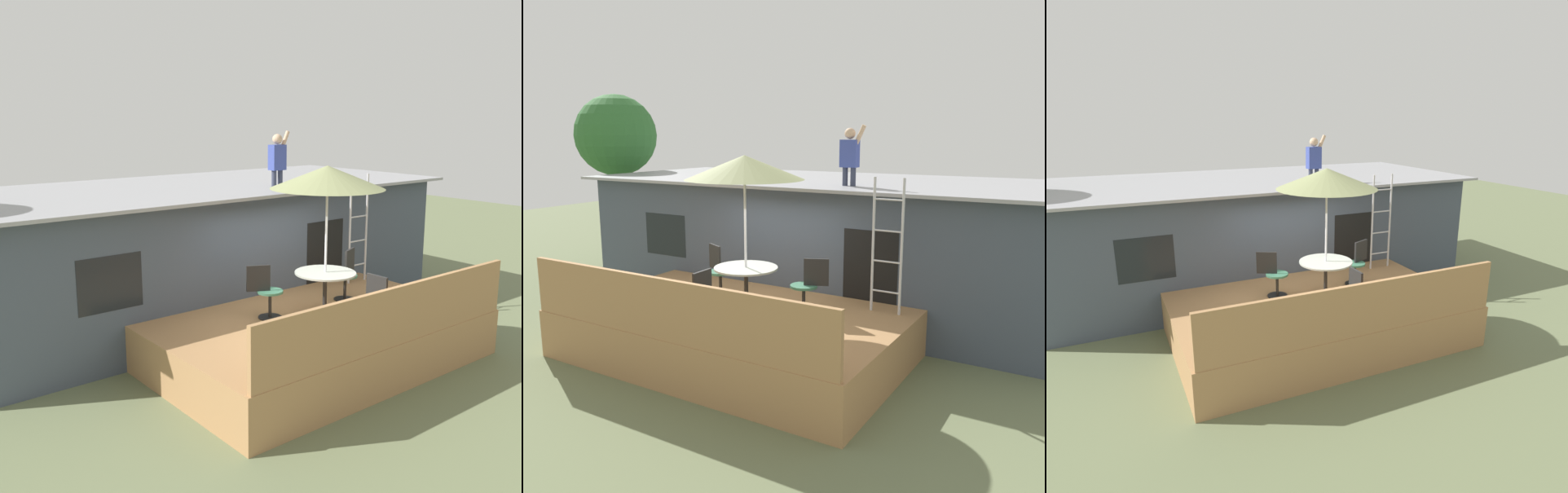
% 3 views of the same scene
% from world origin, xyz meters
% --- Properties ---
extents(ground_plane, '(40.00, 40.00, 0.00)m').
position_xyz_m(ground_plane, '(0.00, 0.00, 0.00)').
color(ground_plane, '#66704C').
extents(house, '(10.50, 4.50, 2.73)m').
position_xyz_m(house, '(0.00, 3.60, 1.37)').
color(house, '#424C5B').
rests_on(house, ground).
extents(deck, '(5.52, 3.40, 0.80)m').
position_xyz_m(deck, '(0.00, 0.00, 0.40)').
color(deck, '#A87A4C').
rests_on(deck, ground).
extents(deck_railing, '(5.42, 0.08, 0.90)m').
position_xyz_m(deck_railing, '(0.00, -1.65, 1.25)').
color(deck_railing, '#A87A4C').
rests_on(deck_railing, deck).
extents(patio_table, '(1.04, 1.04, 0.74)m').
position_xyz_m(patio_table, '(0.20, 0.04, 1.39)').
color(patio_table, black).
rests_on(patio_table, deck).
extents(patio_umbrella, '(1.90, 1.90, 2.54)m').
position_xyz_m(patio_umbrella, '(0.20, 0.04, 3.15)').
color(patio_umbrella, silver).
rests_on(patio_umbrella, deck).
extents(step_ladder, '(0.52, 0.04, 2.20)m').
position_xyz_m(step_ladder, '(2.19, 1.14, 1.90)').
color(step_ladder, silver).
rests_on(step_ladder, deck).
extents(person_figure, '(0.47, 0.20, 1.11)m').
position_xyz_m(person_figure, '(1.00, 2.26, 3.34)').
color(person_figure, '#33384C').
rests_on(person_figure, house).
extents(patio_chair_left, '(0.59, 0.44, 0.92)m').
position_xyz_m(patio_chair_left, '(-0.72, 0.50, 1.26)').
color(patio_chair_left, black).
rests_on(patio_chair_left, deck).
extents(patio_chair_right, '(0.60, 0.44, 0.92)m').
position_xyz_m(patio_chair_right, '(1.14, 0.43, 1.26)').
color(patio_chair_right, black).
rests_on(patio_chair_right, deck).
extents(patio_chair_near, '(0.44, 0.62, 0.92)m').
position_xyz_m(patio_chair_near, '(0.21, -0.96, 1.26)').
color(patio_chair_near, black).
rests_on(patio_chair_near, deck).
extents(backyard_tree, '(2.15, 2.15, 4.73)m').
position_xyz_m(backyard_tree, '(-6.41, 3.53, 3.58)').
color(backyard_tree, brown).
rests_on(backyard_tree, ground).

